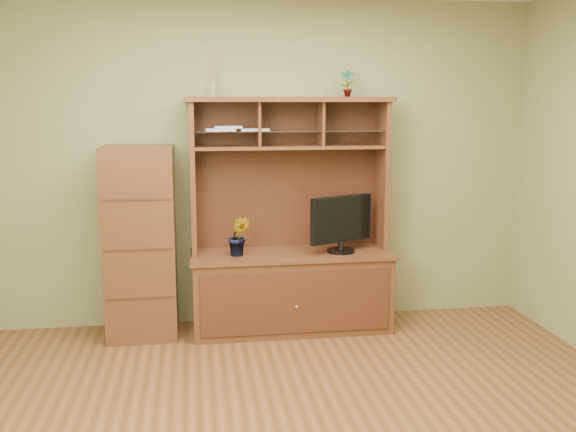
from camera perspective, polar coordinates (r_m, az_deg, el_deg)
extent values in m
cube|color=olive|center=(5.41, -1.84, 4.68)|extent=(4.50, 0.02, 2.70)
cube|color=olive|center=(1.55, 15.82, -9.14)|extent=(4.50, 0.02, 2.70)
cube|color=#412412|center=(5.33, 0.27, -6.79)|extent=(1.60, 0.55, 0.62)
cube|color=#38180F|center=(5.07, 0.75, -7.70)|extent=(1.50, 0.01, 0.50)
sphere|color=silver|center=(5.06, 0.78, -8.08)|extent=(0.02, 0.02, 0.02)
cube|color=#412412|center=(5.25, 0.27, -3.39)|extent=(1.64, 0.59, 0.03)
cube|color=#412412|center=(5.18, -8.47, 3.51)|extent=(0.04, 0.35, 1.25)
cube|color=#412412|center=(5.41, 8.33, 3.78)|extent=(0.04, 0.35, 1.25)
cube|color=#38180F|center=(5.40, -0.15, 3.88)|extent=(1.52, 0.02, 1.25)
cube|color=#412412|center=(5.21, 0.11, 10.32)|extent=(1.66, 0.40, 0.04)
cube|color=#412412|center=(5.22, 0.11, 6.15)|extent=(1.52, 0.32, 0.02)
cube|color=#412412|center=(5.18, -2.69, 8.17)|extent=(0.02, 0.31, 0.35)
cube|color=#412412|center=(5.25, 2.87, 8.19)|extent=(0.02, 0.31, 0.35)
cube|color=silver|center=(5.20, 0.13, 7.57)|extent=(1.50, 0.27, 0.01)
cylinder|color=black|center=(5.26, 4.73, -3.10)|extent=(0.23, 0.23, 0.02)
cylinder|color=black|center=(5.25, 4.74, -2.60)|extent=(0.05, 0.05, 0.07)
cube|color=black|center=(5.21, 4.77, -0.28)|extent=(0.55, 0.29, 0.38)
imported|color=#34541D|center=(5.11, -4.39, -1.78)|extent=(0.20, 0.18, 0.32)
imported|color=#2B6423|center=(5.30, 5.28, 11.69)|extent=(0.13, 0.11, 0.22)
cylinder|color=silver|center=(5.15, -6.87, 11.10)|extent=(0.06, 0.06, 0.11)
cylinder|color=olive|center=(5.16, -6.90, 12.82)|extent=(0.04, 0.04, 0.20)
cube|color=#BCBDC2|center=(5.16, -6.07, 7.65)|extent=(0.25, 0.19, 0.02)
cube|color=#BCBDC2|center=(5.16, -5.29, 7.88)|extent=(0.23, 0.18, 0.02)
cube|color=#BCBDC2|center=(5.18, -3.00, 7.69)|extent=(0.23, 0.18, 0.02)
cube|color=#412412|center=(5.21, -12.96, -2.32)|extent=(0.54, 0.49, 1.52)
cube|color=#38180F|center=(5.07, -13.01, -7.13)|extent=(0.50, 0.01, 0.02)
cube|color=#38180F|center=(4.97, -13.18, -2.92)|extent=(0.50, 0.01, 0.01)
cube|color=#38180F|center=(4.90, -13.35, 1.43)|extent=(0.50, 0.01, 0.02)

